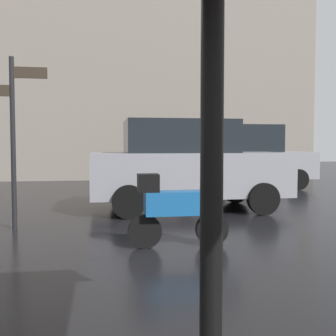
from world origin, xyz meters
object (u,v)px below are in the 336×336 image
parked_scooter (176,207)px  parked_car_right (186,165)px  parked_car_left (245,157)px  street_signpost (13,125)px

parked_scooter → parked_car_right: size_ratio=0.34×
parked_car_left → street_signpost: bearing=53.9°
street_signpost → parked_car_right: bearing=26.3°
parked_scooter → parked_car_right: parked_car_right is taller
parked_car_right → street_signpost: (-3.22, -1.59, 0.74)m
parked_scooter → parked_car_left: parked_car_left is taller
street_signpost → parked_scooter: bearing=-33.1°
parked_scooter → parked_car_right: bearing=56.6°
parked_car_left → parked_car_right: size_ratio=1.00×
parked_car_left → parked_car_right: bearing=66.2°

